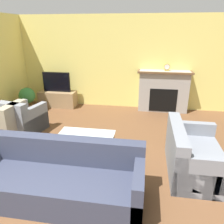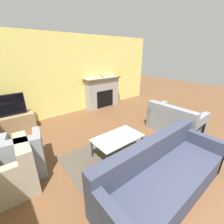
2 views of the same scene
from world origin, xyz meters
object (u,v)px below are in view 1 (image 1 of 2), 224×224
object	(u,v)px
couch_sectional	(59,180)
armchair_by_window	(3,126)
armchair_accent	(23,121)
couch_loveseat	(192,156)
potted_plant	(27,97)
coffee_table	(86,137)
mantel_clock	(167,67)
tv	(56,82)

from	to	relation	value
couch_sectional	armchair_by_window	distance (m)	2.48
couch_sectional	armchair_accent	world-z (taller)	same
couch_loveseat	potted_plant	bearing A→B (deg)	61.95
couch_loveseat	coffee_table	distance (m)	1.93
coffee_table	mantel_clock	distance (m)	3.33
couch_loveseat	potted_plant	xyz separation A→B (m)	(-4.22, 2.25, 0.16)
armchair_by_window	couch_loveseat	bearing A→B (deg)	84.24
tv	potted_plant	size ratio (longest dim) A/B	1.16
armchair_accent	couch_loveseat	bearing A→B (deg)	176.99
couch_sectional	potted_plant	xyz separation A→B (m)	(-2.24, 3.18, 0.16)
armchair_by_window	coffee_table	size ratio (longest dim) A/B	0.88
potted_plant	mantel_clock	bearing A→B (deg)	10.82
tv	armchair_by_window	distance (m)	2.33
couch_sectional	armchair_accent	xyz separation A→B (m)	(-1.64, 1.89, 0.01)
couch_loveseat	tv	bearing A→B (deg)	51.08
tv	couch_sectional	world-z (taller)	tv
armchair_accent	potted_plant	world-z (taller)	armchair_accent
armchair_by_window	armchair_accent	distance (m)	0.45
potted_plant	tv	bearing A→B (deg)	43.02
tv	potted_plant	world-z (taller)	tv
couch_sectional	coffee_table	world-z (taller)	couch_sectional
armchair_accent	mantel_clock	bearing A→B (deg)	-136.66
couch_sectional	mantel_clock	size ratio (longest dim) A/B	11.84
tv	coffee_table	bearing A→B (deg)	-58.14
armchair_by_window	coffee_table	bearing A→B (deg)	82.25
couch_loveseat	armchair_by_window	xyz separation A→B (m)	(-3.91, 0.62, 0.00)
couch_loveseat	potted_plant	world-z (taller)	couch_loveseat
couch_loveseat	mantel_clock	xyz separation A→B (m)	(-0.29, 3.00, 1.00)
armchair_accent	potted_plant	distance (m)	1.44
couch_sectional	coffee_table	bearing A→B (deg)	86.75
armchair_by_window	potted_plant	size ratio (longest dim) A/B	1.29
armchair_by_window	mantel_clock	distance (m)	4.45
armchair_accent	armchair_by_window	bearing A→B (deg)	59.94
couch_loveseat	mantel_clock	size ratio (longest dim) A/B	6.74
tv	armchair_by_window	world-z (taller)	tv
armchair_accent	tv	bearing A→B (deg)	-80.20
potted_plant	coffee_table	bearing A→B (deg)	-41.18
tv	couch_sectional	size ratio (longest dim) A/B	0.36
armchair_accent	mantel_clock	world-z (taller)	mantel_clock
couch_sectional	armchair_by_window	size ratio (longest dim) A/B	2.54
tv	potted_plant	bearing A→B (deg)	-136.98
armchair_by_window	mantel_clock	xyz separation A→B (m)	(3.62, 2.38, 1.00)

